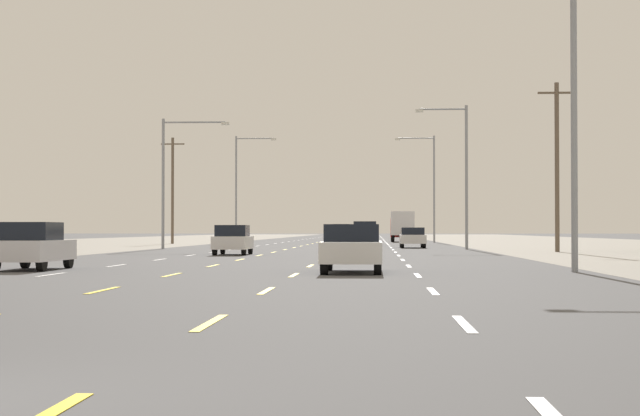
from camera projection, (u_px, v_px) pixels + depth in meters
The scene contains 17 objects.
ground_plane at pixel (317, 248), 73.28m from camera, with size 572.00×572.00×0.00m, color #4C4C4F.
lane_markings at pixel (337, 242), 111.72m from camera, with size 10.64×227.60×0.01m.
sedan_inner_right_nearest at pixel (352, 248), 31.19m from camera, with size 1.80×4.50×1.46m.
hatchback_far_left_near at pixel (33, 246), 33.26m from camera, with size 1.72×3.90×1.54m.
hatchback_inner_left_mid at pixel (233, 240), 53.42m from camera, with size 1.72×3.90×1.54m.
sedan_far_right_midfar at pixel (413, 237), 74.08m from camera, with size 1.80×4.50×1.46m.
suv_inner_right_far at pixel (365, 233), 84.24m from camera, with size 1.98×4.90×1.98m.
box_truck_far_right_farther at pixel (402, 225), 111.09m from camera, with size 2.40×7.20×3.23m.
hatchback_inner_right_farthest at pixel (370, 234), 121.98m from camera, with size 1.72×3.90×1.54m.
suv_center_turn_distant_a at pixel (341, 232), 122.91m from camera, with size 1.98×4.90×1.98m.
streetlight_right_row_0 at pixel (562, 100), 31.60m from camera, with size 3.70×0.26×9.15m.
streetlight_left_row_1 at pixel (171, 172), 69.29m from camera, with size 4.56×0.26×8.78m.
streetlight_right_row_1 at pixel (462, 167), 68.28m from camera, with size 3.47×0.26×9.56m.
streetlight_left_row_2 at pixel (240, 181), 105.99m from camera, with size 4.23×0.26×10.95m.
streetlight_right_row_2 at pixel (430, 181), 104.97m from camera, with size 4.07×0.26×10.90m.
utility_pole_right_row_1 at pixel (557, 164), 60.26m from camera, with size 2.20×0.26×9.92m.
utility_pole_left_row_2 at pixel (173, 189), 96.04m from camera, with size 2.20×0.26×9.90m.
Camera 1 is at (4.02, -7.22, 1.29)m, focal length 57.92 mm.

